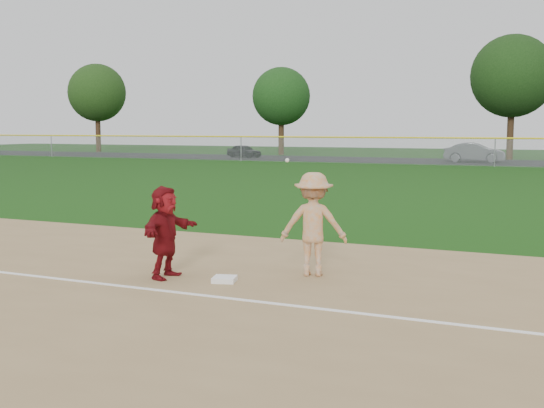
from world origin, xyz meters
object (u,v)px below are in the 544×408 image
at_px(first_base, 225,279).
at_px(car_mid, 475,152).
at_px(base_runner, 165,232).
at_px(car_left, 244,151).

distance_m(first_base, car_mid, 45.33).
bearing_deg(base_runner, car_left, 25.40).
height_order(car_left, car_mid, car_mid).
bearing_deg(first_base, car_mid, 92.21).
height_order(base_runner, car_mid, base_runner).
xyz_separation_m(first_base, car_left, (-22.23, 45.52, 0.53)).
xyz_separation_m(base_runner, car_mid, (-0.60, 45.42, -0.09)).
bearing_deg(car_left, base_runner, -138.09).
height_order(base_runner, car_left, base_runner).
relative_size(base_runner, car_left, 0.49).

